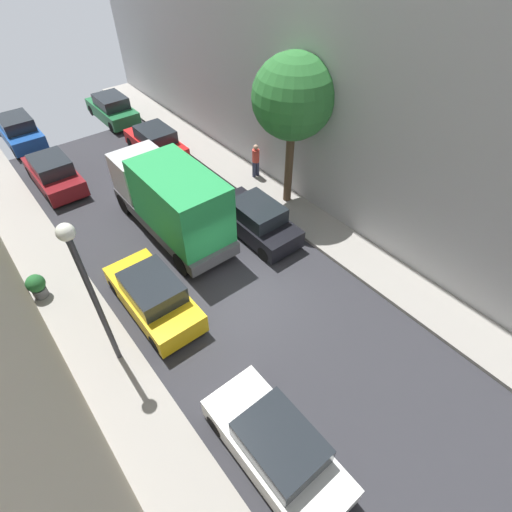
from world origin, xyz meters
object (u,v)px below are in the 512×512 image
at_px(parked_car_right_1, 156,143).
at_px(parked_car_left_3, 153,296).
at_px(parked_car_left_5, 19,131).
at_px(street_tree_1, 293,98).
at_px(parked_car_right_0, 256,220).
at_px(parked_car_right_2, 112,109).
at_px(parked_car_left_4, 54,173).
at_px(pedestrian, 256,160).
at_px(lamp_post, 86,280).
at_px(parked_car_left_2, 277,447).
at_px(potted_plant_2, 37,285).
at_px(delivery_truck, 171,200).

bearing_deg(parked_car_right_1, parked_car_left_3, -119.06).
bearing_deg(parked_car_left_5, street_tree_1, -60.32).
bearing_deg(parked_car_right_0, parked_car_left_3, -169.17).
relative_size(parked_car_right_1, parked_car_right_2, 1.00).
height_order(parked_car_left_4, parked_car_right_0, same).
distance_m(parked_car_left_5, pedestrian, 14.09).
bearing_deg(lamp_post, parked_car_right_1, 55.91).
bearing_deg(lamp_post, parked_car_left_2, -70.63).
relative_size(parked_car_right_0, pedestrian, 2.44).
relative_size(parked_car_left_4, parked_car_right_1, 1.00).
height_order(parked_car_left_3, potted_plant_2, parked_car_left_3).
bearing_deg(pedestrian, parked_car_left_5, 125.20).
bearing_deg(street_tree_1, parked_car_right_2, 100.90).
relative_size(pedestrian, potted_plant_2, 1.79).
height_order(parked_car_left_4, street_tree_1, street_tree_1).
bearing_deg(parked_car_left_3, parked_car_left_2, -90.00).
bearing_deg(street_tree_1, potted_plant_2, 173.91).
height_order(parked_car_right_2, lamp_post, lamp_post).
bearing_deg(street_tree_1, parked_car_right_1, 108.32).
height_order(delivery_truck, lamp_post, lamp_post).
bearing_deg(parked_car_right_1, potted_plant_2, -141.64).
height_order(parked_car_right_0, delivery_truck, delivery_truck).
bearing_deg(parked_car_left_2, parked_car_right_2, 76.09).
xyz_separation_m(street_tree_1, potted_plant_2, (-10.97, 1.17, -4.27)).
relative_size(parked_car_right_0, parked_car_right_1, 1.00).
xyz_separation_m(parked_car_left_5, delivery_truck, (2.70, -12.77, 1.07)).
height_order(parked_car_right_1, delivery_truck, delivery_truck).
relative_size(parked_car_right_0, lamp_post, 0.78).
distance_m(parked_car_left_3, delivery_truck, 4.29).
bearing_deg(parked_car_right_2, lamp_post, -113.99).
height_order(parked_car_left_2, pedestrian, pedestrian).
distance_m(parked_car_right_1, parked_car_right_2, 5.62).
bearing_deg(parked_car_left_2, parked_car_left_3, 90.00).
distance_m(street_tree_1, potted_plant_2, 11.83).
distance_m(parked_car_left_4, parked_car_right_2, 7.52).
height_order(parked_car_left_2, parked_car_right_0, same).
bearing_deg(parked_car_right_2, parked_car_left_5, 173.84).
bearing_deg(parked_car_left_3, potted_plant_2, 134.11).
bearing_deg(parked_car_right_1, parked_car_left_4, 175.97).
bearing_deg(parked_car_left_4, parked_car_left_2, -90.00).
relative_size(parked_car_left_2, potted_plant_2, 4.36).
height_order(parked_car_right_0, potted_plant_2, parked_car_right_0).
bearing_deg(street_tree_1, parked_car_left_5, 119.68).
bearing_deg(parked_car_left_4, parked_car_right_0, -59.21).
height_order(parked_car_left_3, parked_car_right_1, same).
distance_m(parked_car_left_3, parked_car_right_0, 5.50).
xyz_separation_m(parked_car_left_5, pedestrian, (8.12, -11.51, 0.35)).
distance_m(delivery_truck, lamp_post, 6.53).
relative_size(parked_car_left_3, potted_plant_2, 4.36).
bearing_deg(parked_car_right_0, delivery_truck, 141.85).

